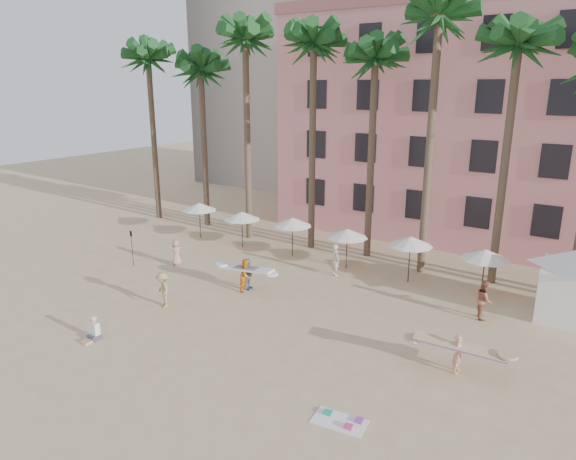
% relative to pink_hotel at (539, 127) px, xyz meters
% --- Properties ---
extents(ground, '(120.00, 120.00, 0.00)m').
position_rel_pink_hotel_xyz_m(ground, '(-7.00, -26.00, -8.00)').
color(ground, '#D1B789').
rests_on(ground, ground).
extents(pink_hotel, '(35.00, 14.00, 16.00)m').
position_rel_pink_hotel_xyz_m(pink_hotel, '(0.00, 0.00, 0.00)').
color(pink_hotel, pink).
rests_on(pink_hotel, ground).
extents(palm_row, '(44.40, 5.40, 16.30)m').
position_rel_pink_hotel_xyz_m(palm_row, '(-6.49, -11.00, 4.97)').
color(palm_row, brown).
rests_on(palm_row, ground).
extents(umbrella_row, '(22.50, 2.70, 2.73)m').
position_rel_pink_hotel_xyz_m(umbrella_row, '(-10.00, -13.50, -5.67)').
color(umbrella_row, '#332B23').
rests_on(umbrella_row, ground).
extents(cabana, '(4.70, 4.70, 3.50)m').
position_rel_pink_hotel_xyz_m(cabana, '(4.27, -13.80, -5.93)').
color(cabana, white).
rests_on(cabana, ground).
extents(beach_towel, '(1.90, 1.19, 0.14)m').
position_rel_pink_hotel_xyz_m(beach_towel, '(-1.35, -26.96, -7.97)').
color(beach_towel, white).
rests_on(beach_towel, ground).
extents(carrier_yellow, '(3.58, 1.40, 1.60)m').
position_rel_pink_hotel_xyz_m(carrier_yellow, '(1.03, -21.71, -7.06)').
color(carrier_yellow, '#E0937E').
rests_on(carrier_yellow, ground).
extents(carrier_white, '(3.21, 1.00, 1.84)m').
position_rel_pink_hotel_xyz_m(carrier_white, '(-10.95, -19.69, -7.02)').
color(carrier_white, orange).
rests_on(carrier_white, ground).
extents(beachgoers, '(18.72, 9.74, 1.92)m').
position_rel_pink_hotel_xyz_m(beachgoers, '(-9.13, -19.22, -7.08)').
color(beachgoers, tan).
rests_on(beachgoers, ground).
extents(paddle, '(0.18, 0.04, 2.23)m').
position_rel_pink_hotel_xyz_m(paddle, '(-19.44, -20.28, -6.59)').
color(paddle, black).
rests_on(paddle, ground).
extents(seated_man, '(0.47, 0.82, 1.06)m').
position_rel_pink_hotel_xyz_m(seated_man, '(-13.19, -27.87, -7.63)').
color(seated_man, '#3F3F4C').
rests_on(seated_man, ground).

